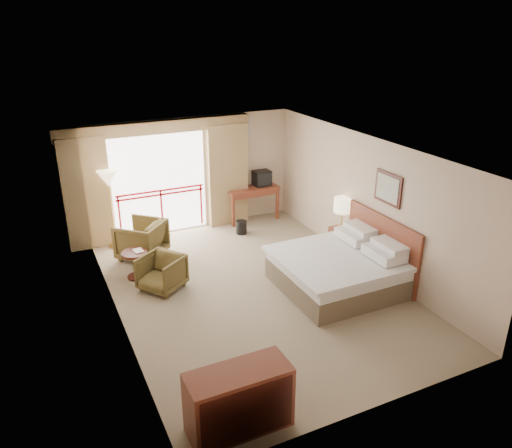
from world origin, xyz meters
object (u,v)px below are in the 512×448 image
tv (262,178)px  desk (250,193)px  bed (339,269)px  side_table (135,260)px  wastebasket (241,227)px  armchair_near (163,289)px  floor_lamp (108,182)px  dresser (239,400)px  armchair_far (143,257)px  table_lamp (343,206)px  nightstand (342,241)px

tv → desk: bearing=177.3°
bed → side_table: (-3.41, 2.05, -0.00)m
bed → wastebasket: size_ratio=6.61×
armchair_near → floor_lamp: 2.82m
side_table → wastebasket: bearing=21.8°
floor_lamp → dresser: floor_lamp is taller
armchair_far → wastebasket: bearing=139.2°
bed → tv: bearing=85.9°
tv → floor_lamp: (-3.78, -0.20, 0.48)m
desk → wastebasket: (-0.61, -0.81, -0.52)m
table_lamp → side_table: bearing=169.5°
desk → floor_lamp: floor_lamp is taller
bed → desk: bearing=90.3°
table_lamp → desk: (-0.91, 2.72, -0.43)m
bed → desk: 3.98m
armchair_near → floor_lamp: bearing=154.7°
table_lamp → armchair_near: (-3.95, 0.13, -1.11)m
nightstand → armchair_far: (-3.96, 1.71, -0.29)m
table_lamp → wastebasket: (-1.52, 1.91, -0.95)m
table_lamp → armchair_far: (-3.96, 1.66, -1.11)m
table_lamp → desk: 2.90m
wastebasket → armchair_far: bearing=-174.1°
desk → floor_lamp: size_ratio=0.75×
armchair_far → dresser: size_ratio=0.70×
nightstand → table_lamp: (0.00, 0.05, 0.81)m
nightstand → tv: (-0.61, 2.71, 0.76)m
wastebasket → table_lamp: bearing=-51.6°
armchair_far → bed: bearing=89.9°
wastebasket → side_table: 3.00m
wastebasket → armchair_far: 2.46m
table_lamp → desk: bearing=108.5°
floor_lamp → desk: bearing=4.4°
dresser → armchair_far: bearing=84.6°
nightstand → side_table: (-4.30, 0.85, 0.08)m
tv → side_table: (-3.69, -1.86, -0.68)m
dresser → armchair_near: bearing=84.1°
table_lamp → desk: size_ratio=0.50×
tv → armchair_far: (-3.35, -1.00, -1.06)m
wastebasket → side_table: (-2.78, -1.11, 0.21)m
desk → dresser: 7.15m
desk → wastebasket: size_ratio=4.13×
side_table → desk: bearing=29.6°
desk → tv: tv is taller
armchair_near → table_lamp: bearing=52.1°
tv → dresser: 7.25m
floor_lamp → armchair_far: bearing=-61.9°
armchair_near → side_table: bearing=171.5°
bed → tv: (0.28, 3.91, 0.68)m
armchair_near → nightstand: bearing=51.4°
table_lamp → dresser: bearing=-137.4°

